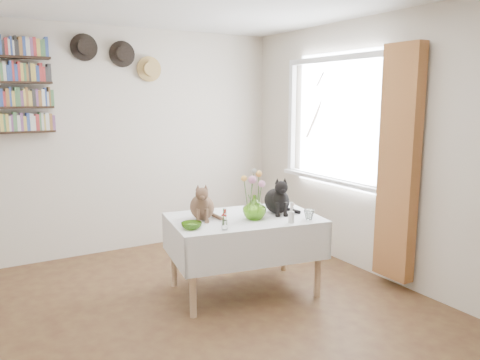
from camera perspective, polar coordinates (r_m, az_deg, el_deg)
room at (r=3.30m, az=-4.97°, el=1.52°), size 4.08×4.58×2.58m
window at (r=5.05m, az=11.48°, el=5.97°), size 0.12×1.52×1.32m
curtain at (r=4.39m, az=18.78°, el=1.82°), size 0.12×0.38×2.10m
dining_table at (r=4.19m, az=0.48°, el=-6.79°), size 1.41×1.04×0.69m
tabby_cat at (r=4.06m, az=-4.66°, el=-2.49°), size 0.32×0.35×0.33m
black_cat at (r=4.27m, az=4.52°, el=-1.73°), size 0.31×0.35×0.35m
flower_vase at (r=4.05m, az=1.78°, el=-3.34°), size 0.21×0.21×0.21m
green_bowl at (r=3.80m, az=-5.92°, el=-5.55°), size 0.21×0.21×0.05m
drinking_glass at (r=4.10m, az=8.42°, el=-4.18°), size 0.11×0.11×0.09m
candlestick at (r=3.97m, az=6.26°, el=-4.38°), size 0.05×0.05×0.18m
berry_jar at (r=3.74m, az=-1.91°, el=-4.82°), size 0.05×0.05×0.19m
porcelain_figurine at (r=4.32m, az=6.48°, el=-3.45°), size 0.05×0.05×0.09m
flower_bouquet at (r=4.02m, az=1.68°, el=-0.02°), size 0.17×0.12×0.39m
wall_hats at (r=5.37m, az=-14.45°, el=14.33°), size 0.98×0.09×0.48m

